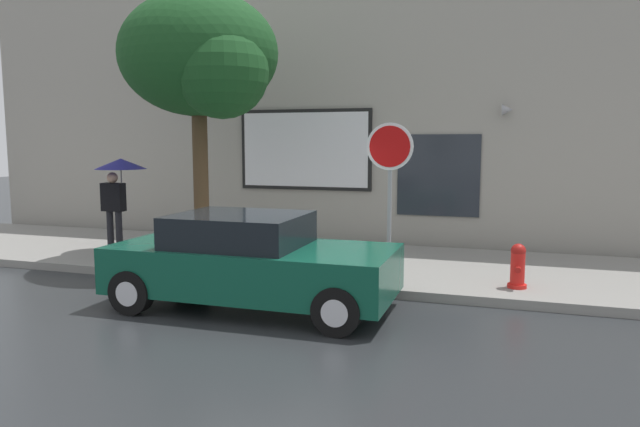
# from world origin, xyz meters

# --- Properties ---
(ground_plane) EXTENTS (60.00, 60.00, 0.00)m
(ground_plane) POSITION_xyz_m (0.00, 0.00, 0.00)
(ground_plane) COLOR #282B2D
(sidewalk) EXTENTS (20.00, 4.00, 0.15)m
(sidewalk) POSITION_xyz_m (0.00, 3.00, 0.07)
(sidewalk) COLOR gray
(sidewalk) RESTS_ON ground
(building_facade) EXTENTS (20.00, 0.67, 7.00)m
(building_facade) POSITION_xyz_m (-0.00, 5.50, 3.48)
(building_facade) COLOR #9E998E
(building_facade) RESTS_ON ground
(parked_car) EXTENTS (4.13, 1.89, 1.39)m
(parked_car) POSITION_xyz_m (-0.03, -0.08, 0.69)
(parked_car) COLOR #0F4C38
(parked_car) RESTS_ON ground
(fire_hydrant) EXTENTS (0.30, 0.44, 0.71)m
(fire_hydrant) POSITION_xyz_m (3.72, 1.75, 0.49)
(fire_hydrant) COLOR red
(fire_hydrant) RESTS_ON sidewalk
(pedestrian_with_umbrella) EXTENTS (1.05, 1.05, 1.94)m
(pedestrian_with_umbrella) POSITION_xyz_m (-4.22, 2.52, 1.72)
(pedestrian_with_umbrella) COLOR black
(pedestrian_with_umbrella) RESTS_ON sidewalk
(street_tree) EXTENTS (3.14, 2.67, 5.13)m
(street_tree) POSITION_xyz_m (-2.07, 2.32, 4.00)
(street_tree) COLOR #4C3823
(street_tree) RESTS_ON sidewalk
(stop_sign) EXTENTS (0.76, 0.10, 2.59)m
(stop_sign) POSITION_xyz_m (1.70, 1.52, 1.98)
(stop_sign) COLOR gray
(stop_sign) RESTS_ON sidewalk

